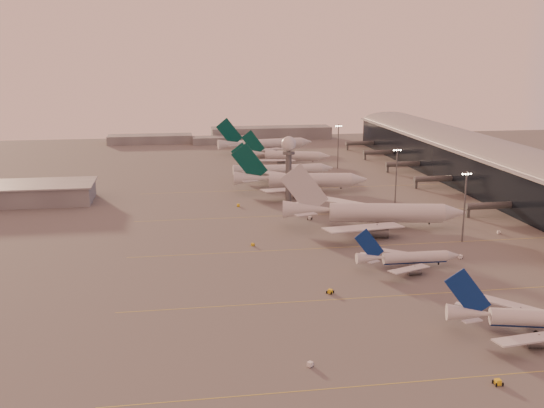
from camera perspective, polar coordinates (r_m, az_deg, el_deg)
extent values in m
plane|color=#575454|center=(165.24, 7.33, -9.73)|extent=(700.00, 700.00, 0.00)
cube|color=gold|center=(147.91, 22.87, -13.66)|extent=(180.00, 0.25, 0.02)
cube|color=gold|center=(183.96, 15.55, -7.65)|extent=(180.00, 0.25, 0.02)
cube|color=gold|center=(223.29, 10.84, -3.61)|extent=(180.00, 0.25, 0.02)
cube|color=gold|center=(264.43, 7.60, -0.79)|extent=(180.00, 0.25, 0.02)
cube|color=gold|center=(311.39, 5.01, 1.46)|extent=(180.00, 0.25, 0.02)
cube|color=black|center=(302.40, 21.44, 1.94)|extent=(36.00, 360.00, 18.00)
cylinder|color=slate|center=(300.86, 21.58, 3.62)|extent=(10.08, 360.00, 10.08)
cube|color=slate|center=(300.83, 21.59, 3.66)|extent=(40.00, 362.00, 0.80)
cylinder|color=#53555A|center=(270.30, 19.11, -0.13)|extent=(22.00, 2.80, 2.80)
cube|color=#53555A|center=(266.33, 17.17, -0.69)|extent=(1.20, 1.20, 4.40)
cylinder|color=#53555A|center=(319.56, 14.48, 2.22)|extent=(22.00, 2.80, 2.80)
cube|color=#53555A|center=(316.21, 12.78, 1.77)|extent=(1.20, 1.20, 4.40)
cylinder|color=#53555A|center=(357.81, 11.85, 3.54)|extent=(22.00, 2.80, 2.80)
cube|color=#53555A|center=(354.82, 10.31, 3.15)|extent=(1.20, 1.20, 4.40)
cylinder|color=#53555A|center=(396.82, 9.72, 4.60)|extent=(22.00, 2.80, 2.80)
cube|color=#53555A|center=(394.12, 8.33, 4.25)|extent=(1.20, 1.20, 4.40)
cylinder|color=#53555A|center=(434.49, 8.06, 5.43)|extent=(22.00, 2.80, 2.80)
cube|color=#53555A|center=(432.03, 6.77, 5.11)|extent=(1.20, 1.20, 4.40)
cylinder|color=#53555A|center=(275.25, 1.49, 2.24)|extent=(2.60, 2.60, 22.00)
cylinder|color=#53555A|center=(273.23, 1.50, 4.61)|extent=(5.20, 5.20, 1.20)
sphere|color=silver|center=(272.65, 1.51, 5.42)|extent=(6.40, 6.40, 6.40)
cylinder|color=#53555A|center=(272.15, 1.51, 6.19)|extent=(0.16, 0.16, 2.00)
cylinder|color=#53555A|center=(229.57, 16.87, -0.25)|extent=(0.56, 0.56, 25.00)
cube|color=#53555A|center=(227.13, 17.07, 2.69)|extent=(3.60, 0.25, 0.25)
sphere|color=#FFEABF|center=(226.55, 16.72, 2.58)|extent=(0.56, 0.56, 0.56)
sphere|color=#FFEABF|center=(226.98, 16.95, 2.59)|extent=(0.56, 0.56, 0.56)
sphere|color=#FFEABF|center=(227.42, 17.18, 2.59)|extent=(0.56, 0.56, 0.56)
sphere|color=#FFEABF|center=(227.86, 17.41, 2.59)|extent=(0.56, 0.56, 0.56)
cylinder|color=#53555A|center=(277.15, 11.07, 2.39)|extent=(0.56, 0.56, 25.00)
cube|color=#53555A|center=(275.13, 11.18, 4.84)|extent=(3.60, 0.25, 0.25)
sphere|color=#FFEABF|center=(274.68, 10.88, 4.76)|extent=(0.56, 0.56, 0.56)
sphere|color=#FFEABF|center=(275.02, 11.08, 4.76)|extent=(0.56, 0.56, 0.56)
sphere|color=#FFEABF|center=(275.36, 11.27, 4.76)|extent=(0.56, 0.56, 0.56)
sphere|color=#FFEABF|center=(275.71, 11.47, 4.76)|extent=(0.56, 0.56, 0.56)
cylinder|color=#53555A|center=(361.28, 5.94, 5.14)|extent=(0.56, 0.56, 25.00)
cube|color=#53555A|center=(359.73, 5.99, 7.03)|extent=(3.60, 0.25, 0.25)
sphere|color=#FFEABF|center=(359.39, 5.75, 6.96)|extent=(0.56, 0.56, 0.56)
sphere|color=#FFEABF|center=(359.65, 5.91, 6.96)|extent=(0.56, 0.56, 0.56)
sphere|color=#FFEABF|center=(359.90, 6.06, 6.96)|extent=(0.56, 0.56, 0.56)
sphere|color=#FFEABF|center=(360.16, 6.22, 6.97)|extent=(0.56, 0.56, 0.56)
cube|color=slate|center=(469.83, -10.85, 5.74)|extent=(60.00, 18.00, 6.00)
cube|color=slate|center=(484.93, -0.08, 6.40)|extent=(90.00, 20.00, 9.00)
cube|color=slate|center=(460.96, -4.64, 5.73)|extent=(40.00, 15.00, 5.00)
cylinder|color=silver|center=(164.59, 23.09, -9.59)|extent=(24.33, 10.33, 4.10)
cylinder|color=navy|center=(164.94, 23.06, -9.89)|extent=(23.56, 9.10, 2.95)
cone|color=silver|center=(160.27, 17.17, -9.51)|extent=(10.83, 6.63, 4.10)
cube|color=silver|center=(154.35, 21.98, -11.33)|extent=(17.90, 7.76, 1.29)
cylinder|color=slate|center=(158.00, 22.74, -11.56)|extent=(5.20, 3.81, 2.67)
cube|color=slate|center=(157.54, 22.78, -11.18)|extent=(0.38, 0.35, 1.64)
cube|color=silver|center=(172.27, 20.23, -8.55)|extent=(15.45, 14.90, 1.29)
cylinder|color=slate|center=(171.57, 21.33, -9.42)|extent=(5.20, 3.81, 2.67)
cube|color=slate|center=(171.14, 21.36, -9.06)|extent=(0.38, 0.35, 1.64)
cube|color=navy|center=(158.31, 17.12, -7.82)|extent=(10.96, 3.34, 12.23)
cube|color=silver|center=(156.03, 17.49, -10.14)|extent=(4.91, 2.58, 0.27)
cube|color=silver|center=(164.47, 16.89, -8.85)|extent=(4.66, 4.39, 0.27)
cylinder|color=black|center=(167.18, 22.13, -10.17)|extent=(1.29, 0.83, 1.19)
cylinder|color=black|center=(163.01, 22.57, -10.82)|extent=(1.29, 0.83, 1.19)
cylinder|color=silver|center=(201.06, 12.70, -4.81)|extent=(20.27, 3.76, 3.44)
cylinder|color=navy|center=(201.30, 12.69, -5.01)|extent=(19.85, 2.79, 2.48)
cone|color=silver|center=(205.55, 15.87, -4.59)|extent=(3.97, 3.50, 3.44)
cone|color=silver|center=(196.43, 8.77, -4.93)|extent=(8.53, 3.58, 3.44)
cube|color=silver|center=(192.07, 12.18, -5.84)|extent=(14.57, 9.68, 1.08)
cylinder|color=slate|center=(195.19, 12.64, -6.04)|extent=(3.95, 2.30, 2.24)
cube|color=slate|center=(194.87, 12.66, -5.77)|extent=(0.28, 0.23, 1.38)
cube|color=silver|center=(207.18, 10.59, -4.32)|extent=(14.44, 10.04, 1.08)
cylinder|color=slate|center=(206.65, 11.40, -4.87)|extent=(3.95, 2.30, 2.24)
cube|color=slate|center=(206.35, 11.41, -4.61)|extent=(0.28, 0.23, 1.38)
cube|color=navy|center=(195.01, 8.70, -3.75)|extent=(9.45, 0.47, 10.26)
cube|color=silver|center=(192.87, 9.11, -5.27)|extent=(4.17, 2.99, 0.23)
cube|color=silver|center=(199.96, 8.46, -4.56)|extent=(4.15, 3.08, 0.23)
cylinder|color=black|center=(204.58, 14.69, -5.30)|extent=(0.45, 0.45, 0.91)
cylinder|color=black|center=(203.00, 12.04, -5.28)|extent=(1.00, 0.47, 1.00)
cylinder|color=black|center=(199.47, 12.43, -5.64)|extent=(1.00, 0.47, 1.00)
cylinder|color=silver|center=(243.07, 10.22, -1.05)|extent=(42.99, 14.50, 6.64)
cylinder|color=silver|center=(243.45, 10.20, -1.39)|extent=(41.80, 12.51, 4.78)
cone|color=silver|center=(248.03, 16.02, -1.07)|extent=(9.33, 8.07, 6.64)
cone|color=silver|center=(240.34, 3.09, -0.81)|extent=(18.75, 9.87, 6.64)
cube|color=silver|center=(225.14, 8.22, -2.45)|extent=(31.23, 15.76, 1.97)
cylinder|color=slate|center=(230.48, 9.36, -2.81)|extent=(8.89, 5.78, 4.32)
cube|color=slate|center=(230.06, 9.37, -2.45)|extent=(0.37, 0.32, 2.66)
cube|color=silver|center=(259.11, 7.39, -0.30)|extent=(28.19, 24.63, 1.97)
cylinder|color=slate|center=(256.29, 8.60, -1.11)|extent=(8.89, 5.78, 4.32)
cube|color=slate|center=(255.91, 8.62, -0.78)|extent=(0.37, 0.32, 2.66)
cube|color=#B8BBC0|center=(238.49, 2.90, 1.02)|extent=(18.15, 3.82, 19.71)
cube|color=silver|center=(232.33, 3.05, -1.27)|extent=(8.75, 5.13, 0.27)
cube|color=silver|center=(248.26, 2.98, -0.30)|extent=(8.43, 7.40, 0.27)
cylinder|color=black|center=(246.97, 13.89, -1.98)|extent=(0.54, 0.54, 1.07)
cylinder|color=black|center=(245.88, 9.31, -1.81)|extent=(1.26, 0.75, 1.18)
cylinder|color=black|center=(241.38, 9.45, -2.11)|extent=(1.26, 0.75, 1.18)
cylinder|color=silver|center=(301.45, 3.41, 1.95)|extent=(39.52, 11.82, 6.29)
cylinder|color=silver|center=(301.74, 3.41, 1.69)|extent=(38.50, 9.96, 4.53)
cone|color=silver|center=(303.99, 7.80, 1.95)|extent=(8.38, 7.31, 6.29)
cone|color=silver|center=(300.60, -1.86, 2.09)|extent=(17.10, 8.57, 6.29)
cube|color=silver|center=(285.11, 1.71, 1.07)|extent=(28.88, 15.76, 1.86)
cylinder|color=slate|center=(289.70, 2.62, 0.74)|extent=(8.06, 5.13, 4.09)
cube|color=slate|center=(289.37, 2.62, 1.02)|extent=(0.36, 0.32, 2.52)
cube|color=silver|center=(317.22, 1.47, 2.35)|extent=(26.73, 22.04, 1.86)
cylinder|color=slate|center=(314.15, 2.36, 1.75)|extent=(8.06, 5.13, 4.09)
cube|color=slate|center=(313.85, 2.37, 2.02)|extent=(0.36, 0.32, 2.52)
cube|color=#043A35|center=(299.22, -2.03, 3.50)|extent=(17.19, 2.86, 18.62)
cube|color=silver|center=(293.18, -1.94, 1.82)|extent=(8.06, 5.00, 0.27)
cube|color=silver|center=(307.98, -1.88, 2.40)|extent=(7.84, 6.59, 0.27)
cylinder|color=black|center=(303.67, 6.20, 1.23)|extent=(0.54, 0.54, 1.09)
cylinder|color=black|center=(304.37, 2.78, 1.33)|extent=(1.26, 0.71, 1.19)
cylinder|color=black|center=(299.72, 2.84, 1.14)|extent=(1.26, 0.71, 1.19)
cylinder|color=silver|center=(332.89, 1.67, 2.96)|extent=(32.93, 5.92, 5.30)
cylinder|color=silver|center=(333.12, 1.67, 2.75)|extent=(32.25, 4.43, 3.81)
cone|color=silver|center=(337.35, 4.94, 3.05)|extent=(6.46, 5.42, 5.30)
cone|color=silver|center=(328.92, -2.31, 2.94)|extent=(13.87, 5.56, 5.30)
cube|color=silver|center=(318.22, 0.74, 2.29)|extent=(23.52, 16.42, 1.57)
cylinder|color=slate|center=(322.55, 1.34, 2.05)|extent=(6.42, 3.56, 3.44)
cube|color=slate|center=(322.30, 1.34, 2.27)|extent=(0.28, 0.23, 2.12)
cube|color=silver|center=(344.91, -0.11, 3.18)|extent=(23.76, 15.71, 1.57)
cylinder|color=slate|center=(342.86, 0.65, 2.74)|extent=(6.42, 3.56, 3.44)
cube|color=slate|center=(342.63, 0.65, 2.95)|extent=(0.28, 0.23, 2.12)
cube|color=#043A35|center=(327.73, -2.44, 4.02)|extent=(14.57, 0.60, 15.67)
cube|color=silver|center=(322.68, -2.20, 2.75)|extent=(6.74, 5.02, 0.23)
cube|color=silver|center=(335.06, -2.50, 3.16)|extent=(6.77, 4.84, 0.23)
cylinder|color=black|center=(336.22, 3.75, 2.47)|extent=(0.46, 0.46, 0.91)
cylinder|color=black|center=(334.92, 1.15, 2.46)|extent=(1.01, 0.48, 1.00)
cylinder|color=black|center=(331.06, 1.29, 2.33)|extent=(1.01, 0.48, 1.00)
cylinder|color=silver|center=(377.99, 1.83, 4.22)|extent=(32.26, 15.19, 5.21)
cylinder|color=silver|center=(378.18, 1.83, 4.05)|extent=(31.18, 13.60, 3.75)
cone|color=silver|center=(375.90, 4.74, 4.13)|extent=(7.58, 6.92, 5.21)
cone|color=silver|center=(381.61, -1.59, 4.41)|extent=(14.49, 9.24, 5.21)
cube|color=silver|center=(366.07, 0.30, 3.78)|extent=(24.01, 9.21, 1.54)
cylinder|color=slate|center=(368.95, 0.99, 3.52)|extent=(7.00, 5.19, 3.38)
cube|color=slate|center=(368.74, 0.99, 3.70)|extent=(0.33, 0.30, 2.08)
cube|color=silver|center=(392.52, 0.94, 4.44)|extent=(20.06, 20.74, 1.54)
cylinder|color=slate|center=(389.16, 1.45, 4.04)|extent=(7.00, 5.19, 3.38)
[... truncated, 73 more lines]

